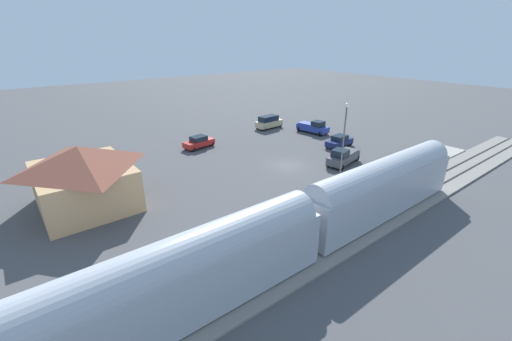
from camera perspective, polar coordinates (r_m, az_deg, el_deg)
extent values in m
plane|color=#4C4C4F|center=(41.23, 5.37, 0.89)|extent=(200.00, 200.00, 0.00)
cube|color=gray|center=(33.44, 22.11, -5.86)|extent=(4.80, 70.00, 0.18)
cube|color=#59544C|center=(33.08, 23.20, -6.05)|extent=(0.10, 70.00, 0.12)
cube|color=#59544C|center=(33.67, 21.11, -5.21)|extent=(0.10, 70.00, 0.12)
cube|color=#A8A399|center=(35.24, 16.59, -3.54)|extent=(3.20, 46.00, 0.30)
cube|color=#ADB2BC|center=(31.14, 20.97, -3.52)|extent=(2.90, 18.14, 3.70)
cube|color=#19389E|center=(31.93, 18.70, -3.16)|extent=(0.04, 16.69, 0.36)
cylinder|color=#ADB2BC|center=(30.47, 21.41, -0.55)|extent=(2.75, 17.41, 2.76)
cube|color=#ADB2BC|center=(19.60, -11.69, -18.79)|extent=(2.90, 18.14, 3.70)
cube|color=#19389E|center=(20.84, -13.55, -17.20)|extent=(0.04, 16.69, 0.36)
cylinder|color=#ADB2BC|center=(18.52, -12.12, -14.68)|extent=(2.75, 17.41, 2.76)
cube|color=tan|center=(34.53, -27.45, -2.43)|extent=(9.19, 7.75, 3.94)
pyramid|color=brown|center=(33.55, -28.32, 2.14)|extent=(9.99, 8.55, 1.93)
cube|color=#4C3323|center=(35.62, -21.13, -2.27)|extent=(1.10, 0.08, 2.10)
cylinder|color=#333338|center=(33.60, 14.07, -3.46)|extent=(0.22, 0.22, 0.85)
cylinder|color=yellow|center=(33.30, 14.18, -2.32)|extent=(0.36, 0.36, 0.62)
sphere|color=tan|center=(33.13, 14.25, -1.64)|extent=(0.24, 0.24, 0.24)
cylinder|color=brown|center=(41.27, 23.30, 0.20)|extent=(0.22, 0.22, 0.85)
cylinder|color=#CC3F33|center=(41.02, 23.46, 1.15)|extent=(0.36, 0.36, 0.62)
sphere|color=tan|center=(40.88, 23.55, 1.72)|extent=(0.24, 0.24, 0.24)
cube|color=#283D9E|center=(55.97, 9.77, 7.27)|extent=(5.59, 2.57, 0.92)
cube|color=#19232D|center=(55.19, 10.69, 7.95)|extent=(1.92, 1.91, 0.84)
cylinder|color=black|center=(55.61, 12.06, 6.52)|extent=(0.22, 0.76, 0.76)
cylinder|color=black|center=(54.23, 11.04, 6.20)|extent=(0.22, 0.76, 0.76)
cylinder|color=black|center=(57.98, 8.51, 7.39)|extent=(0.22, 0.76, 0.76)
cylinder|color=black|center=(56.65, 7.45, 7.10)|extent=(0.22, 0.76, 0.76)
cube|color=#283D9E|center=(56.36, 9.02, 8.01)|extent=(3.16, 2.19, 0.20)
cube|color=#47494F|center=(42.65, 14.88, 2.16)|extent=(2.99, 5.68, 0.92)
cube|color=#19232D|center=(41.49, 14.37, 2.94)|extent=(2.03, 2.04, 0.84)
cylinder|color=black|center=(40.64, 14.55, 0.50)|extent=(0.22, 0.76, 0.76)
cylinder|color=black|center=(41.34, 12.43, 1.07)|extent=(0.22, 0.76, 0.76)
cylinder|color=black|center=(44.34, 17.05, 2.05)|extent=(0.22, 0.76, 0.76)
cylinder|color=black|center=(44.99, 15.07, 2.55)|extent=(0.22, 0.76, 0.76)
cube|color=#47494F|center=(43.29, 15.51, 3.17)|extent=(2.41, 3.28, 0.20)
cube|color=navy|center=(49.37, 14.21, 4.78)|extent=(2.15, 4.62, 0.76)
cube|color=#19232D|center=(49.17, 14.28, 5.55)|extent=(1.77, 2.27, 0.64)
cylinder|color=black|center=(51.26, 14.51, 4.94)|extent=(0.22, 0.68, 0.68)
cylinder|color=black|center=(50.45, 16.01, 4.51)|extent=(0.22, 0.68, 0.68)
cylinder|color=black|center=(48.56, 12.25, 4.20)|extent=(0.22, 0.68, 0.68)
cylinder|color=black|center=(47.70, 13.80, 3.73)|extent=(0.22, 0.68, 0.68)
cube|color=#C6B284|center=(58.10, 2.27, 8.12)|extent=(2.29, 5.02, 1.00)
cube|color=#19232D|center=(57.78, 2.17, 9.00)|extent=(1.96, 3.54, 0.88)
cylinder|color=black|center=(60.11, 2.99, 8.09)|extent=(0.22, 0.68, 0.68)
cylinder|color=black|center=(58.95, 4.18, 7.78)|extent=(0.22, 0.68, 0.68)
cylinder|color=black|center=(57.56, 0.29, 7.49)|extent=(0.22, 0.68, 0.68)
cylinder|color=black|center=(56.35, 1.48, 7.16)|extent=(0.22, 0.68, 0.68)
cube|color=red|center=(48.18, -9.85, 4.71)|extent=(2.54, 4.74, 0.76)
cube|color=#19232D|center=(47.98, -9.91, 5.51)|extent=(1.95, 2.39, 0.64)
cylinder|color=black|center=(49.89, -8.86, 4.92)|extent=(0.22, 0.68, 0.68)
cylinder|color=black|center=(48.70, -7.67, 4.56)|extent=(0.22, 0.68, 0.68)
cylinder|color=black|center=(47.95, -12.01, 3.99)|extent=(0.22, 0.68, 0.68)
cylinder|color=black|center=(46.71, -10.85, 3.59)|extent=(0.22, 0.68, 0.68)
cylinder|color=#515156|center=(36.20, 14.79, 4.14)|extent=(0.16, 0.16, 8.27)
sphere|color=#EAE5C6|center=(35.17, 15.48, 10.84)|extent=(0.44, 0.44, 0.44)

